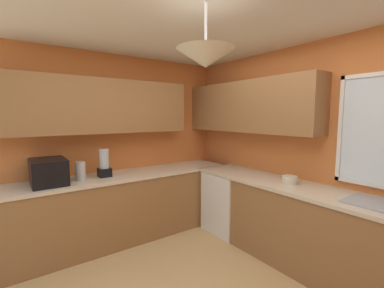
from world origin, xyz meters
The scene contains 8 objects.
room_shell centered at (-0.40, 0.49, 1.73)m, with size 4.23×3.48×2.59m.
counter_run_left centered at (-1.75, 0.00, 0.45)m, with size 0.65×3.09×0.90m.
counter_run_back centered at (0.21, 1.37, 0.45)m, with size 3.32×0.65×0.90m.
dishwasher centered at (-1.09, 1.34, 0.43)m, with size 0.60×0.60×0.85m, color white.
microwave centered at (-1.75, -0.88, 1.04)m, with size 0.48×0.36×0.29m, color black.
kettle centered at (-1.73, -0.54, 1.01)m, with size 0.12×0.12×0.23m, color #B7B7BC.
bowl centered at (-0.15, 1.37, 0.94)m, with size 0.17×0.17×0.09m, color beige.
blender_appliance centered at (-1.75, -0.25, 1.06)m, with size 0.15×0.15×0.36m.
Camera 1 is at (1.54, -1.24, 1.68)m, focal length 24.08 mm.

